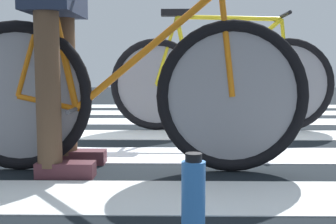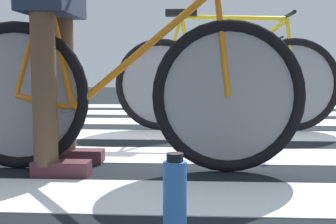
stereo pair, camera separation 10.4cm
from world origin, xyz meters
TOP-DOWN VIEW (x-y plane):
  - ground at (0.00, 0.00)m, footprint 18.00×14.00m
  - crosswalk_markings at (0.01, 0.09)m, footprint 5.46×4.24m
  - bicycle_1_of_3 at (-0.06, -1.39)m, footprint 1.74×0.52m
  - cyclist_1_of_3 at (-0.37, -1.38)m, footprint 0.32×0.41m
  - bicycle_2_of_3 at (0.55, -0.05)m, footprint 1.74×0.52m
  - bicycle_3_of_3 at (1.00, 2.59)m, footprint 1.74×0.52m
  - water_bottle at (0.24, -2.22)m, footprint 0.07×0.07m

SIDE VIEW (x-z plane):
  - ground at x=0.00m, z-range 0.00..0.02m
  - crosswalk_markings at x=0.01m, z-range 0.02..0.02m
  - water_bottle at x=0.24m, z-range 0.01..0.27m
  - bicycle_1_of_3 at x=-0.06m, z-range -0.06..0.87m
  - bicycle_2_of_3 at x=0.55m, z-range -0.06..0.87m
  - bicycle_3_of_3 at x=1.00m, z-range -0.06..0.87m
  - cyclist_1_of_3 at x=-0.37m, z-range 0.17..1.19m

